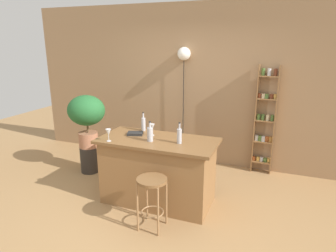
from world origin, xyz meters
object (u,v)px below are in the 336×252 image
(wine_glass_left, at_px, (152,127))
(spice_shelf, at_px, (265,121))
(bottle_olive_oil, at_px, (150,134))
(wine_glass_center, at_px, (108,133))
(bar_stool, at_px, (152,191))
(plant_stool, at_px, (90,159))
(bottle_vinegar, at_px, (179,136))
(pendant_globe_light, at_px, (184,55))
(potted_plant, at_px, (87,114))
(bottle_spirits_clear, at_px, (143,124))
(cookbook, at_px, (135,133))

(wine_glass_left, bearing_deg, spice_shelf, 44.55)
(spice_shelf, distance_m, bottle_olive_oil, 2.09)
(wine_glass_center, bearing_deg, bar_stool, -22.53)
(plant_stool, relative_size, bottle_vinegar, 1.60)
(plant_stool, distance_m, pendant_globe_light, 2.40)
(bottle_olive_oil, bearing_deg, potted_plant, 157.33)
(plant_stool, distance_m, bottle_olive_oil, 1.71)
(bottle_vinegar, height_order, wine_glass_center, bottle_vinegar)
(potted_plant, bearing_deg, bottle_spirits_clear, -9.68)
(bottle_vinegar, xyz_separation_m, cookbook, (-0.69, 0.13, -0.09))
(bar_stool, xyz_separation_m, pendant_globe_light, (-0.33, 2.14, 1.45))
(bottle_vinegar, xyz_separation_m, wine_glass_left, (-0.46, 0.18, 0.01))
(spice_shelf, relative_size, bottle_olive_oil, 6.84)
(spice_shelf, relative_size, bottle_spirits_clear, 6.58)
(bottle_vinegar, bearing_deg, wine_glass_center, -164.61)
(potted_plant, height_order, cookbook, potted_plant)
(wine_glass_left, relative_size, wine_glass_center, 1.00)
(potted_plant, relative_size, wine_glass_center, 5.36)
(plant_stool, distance_m, bottle_vinegar, 2.03)
(potted_plant, distance_m, pendant_globe_light, 1.92)
(plant_stool, relative_size, bottle_olive_oil, 1.68)
(bottle_olive_oil, relative_size, cookbook, 1.26)
(bottle_vinegar, height_order, wine_glass_left, bottle_vinegar)
(bar_stool, distance_m, bottle_spirits_clear, 1.17)
(bottle_vinegar, bearing_deg, potted_plant, 163.26)
(bottle_vinegar, relative_size, pendant_globe_light, 0.13)
(bottle_spirits_clear, relative_size, wine_glass_left, 1.68)
(plant_stool, height_order, bottle_vinegar, bottle_vinegar)
(plant_stool, distance_m, bottle_spirits_clear, 1.38)
(wine_glass_left, bearing_deg, pendant_globe_light, 90.46)
(bottle_olive_oil, xyz_separation_m, pendant_globe_light, (-0.09, 1.64, 0.93))
(spice_shelf, height_order, wine_glass_left, spice_shelf)
(bottle_olive_oil, height_order, wine_glass_center, bottle_olive_oil)
(bar_stool, relative_size, bottle_spirits_clear, 2.32)
(spice_shelf, height_order, cookbook, spice_shelf)
(plant_stool, distance_m, wine_glass_left, 1.59)
(cookbook, bearing_deg, bottle_olive_oil, -48.20)
(cookbook, bearing_deg, pendant_globe_light, 63.09)
(bottle_olive_oil, height_order, pendant_globe_light, pendant_globe_light)
(cookbook, bearing_deg, plant_stool, 141.37)
(bottle_spirits_clear, distance_m, cookbook, 0.23)
(bar_stool, relative_size, spice_shelf, 0.35)
(plant_stool, height_order, pendant_globe_light, pendant_globe_light)
(potted_plant, relative_size, bottle_olive_oil, 3.33)
(spice_shelf, distance_m, bottle_spirits_clear, 2.02)
(bottle_vinegar, bearing_deg, spice_shelf, 58.89)
(bottle_spirits_clear, relative_size, pendant_globe_light, 0.13)
(plant_stool, distance_m, cookbook, 1.36)
(bottle_olive_oil, bearing_deg, wine_glass_left, 107.91)
(bar_stool, distance_m, cookbook, 0.98)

